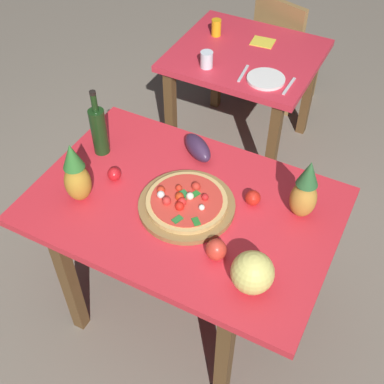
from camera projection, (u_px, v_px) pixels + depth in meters
name	position (u px, v px, depth m)	size (l,w,h in m)	color
ground_plane	(185.00, 294.00, 2.72)	(10.00, 10.00, 0.00)	gray
display_table	(184.00, 216.00, 2.25)	(1.33, 0.90, 0.74)	brown
background_table	(245.00, 69.00, 3.14)	(0.88, 0.80, 0.74)	brown
dining_chair	(284.00, 45.00, 3.61)	(0.49, 0.49, 0.85)	olive
pizza_board	(187.00, 205.00, 2.17)	(0.42, 0.42, 0.03)	olive
pizza	(186.00, 201.00, 2.15)	(0.35, 0.35, 0.06)	tan
wine_bottle	(99.00, 130.00, 2.34)	(0.08, 0.08, 0.35)	#173615
pineapple_left	(305.00, 192.00, 2.05)	(0.11, 0.11, 0.30)	#C28734
pineapple_right	(76.00, 175.00, 2.12)	(0.12, 0.12, 0.31)	#BA892B
melon	(252.00, 273.00, 1.84)	(0.17, 0.17, 0.17)	#E1D86E
bell_pepper	(216.00, 250.00, 1.96)	(0.08, 0.08, 0.09)	red
eggplant	(198.00, 148.00, 2.38)	(0.20, 0.09, 0.09)	#3C2544
tomato_by_bottle	(77.00, 167.00, 2.30)	(0.07, 0.07, 0.07)	red
tomato_beside_pepper	(114.00, 174.00, 2.27)	(0.06, 0.06, 0.06)	red
tomato_at_corner	(253.00, 198.00, 2.17)	(0.07, 0.07, 0.07)	red
drinking_glass_juice	(216.00, 28.00, 3.17)	(0.06, 0.06, 0.10)	gold
drinking_glass_water	(207.00, 60.00, 2.91)	(0.07, 0.07, 0.10)	silver
dinner_plate	(266.00, 79.00, 2.85)	(0.22, 0.22, 0.02)	white
fork_utensil	(243.00, 73.00, 2.89)	(0.02, 0.18, 0.01)	silver
knife_utensil	(289.00, 86.00, 2.80)	(0.02, 0.18, 0.01)	silver
napkin_folded	(263.00, 42.00, 3.14)	(0.14, 0.12, 0.01)	yellow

